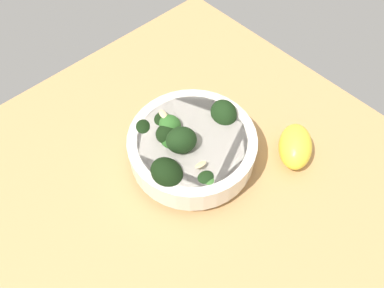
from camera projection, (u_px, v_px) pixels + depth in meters
The scene contains 3 objects.
ground_plane at pixel (188, 170), 57.87cm from camera, with size 59.98×59.98×4.64cm, color tan.
bowl_of_broccoli at pixel (190, 145), 53.11cm from camera, with size 18.41×18.41×9.89cm.
lemon_wedge at pixel (295, 146), 54.73cm from camera, with size 7.65×4.86×4.84cm, color yellow.
Camera 1 is at (19.41, 21.88, 47.80)cm, focal length 34.58 mm.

